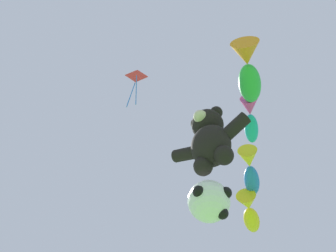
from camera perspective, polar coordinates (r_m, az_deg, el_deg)
The scene contains 7 objects.
teddy_bear_kite at distance 10.24m, azimuth 6.36°, elevation -1.93°, with size 2.42×1.07×2.46m.
soccer_ball_kite at distance 9.04m, azimuth 6.31°, elevation -11.31°, with size 1.12×1.11×1.03m.
fish_kite_emerald at distance 11.07m, azimuth 12.09°, elevation 8.50°, with size 1.41×2.06×0.81m.
fish_kite_teal at distance 12.12m, azimuth 12.45°, elevation 1.22°, with size 1.14×1.74×0.55m.
fish_kite_cobalt at distance 13.46m, azimuth 12.41°, elevation -6.54°, with size 1.33×2.13×0.67m.
fish_kite_goldfin at distance 14.35m, azimuth 12.32°, elevation -12.58°, with size 1.25×2.03×0.72m.
diamond_kite at distance 14.65m, azimuth -4.95°, elevation 6.93°, with size 0.72×0.60×2.94m.
Camera 1 is at (3.93, 1.02, 1.17)m, focal length 40.00 mm.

